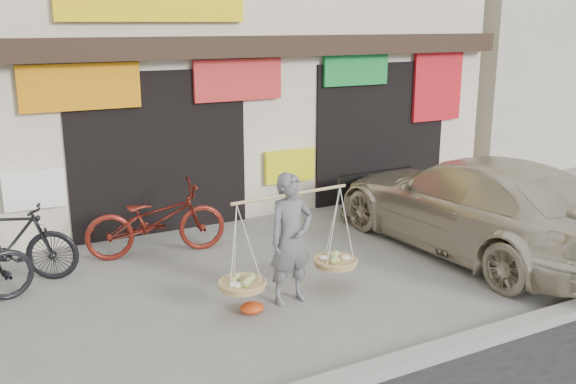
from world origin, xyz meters
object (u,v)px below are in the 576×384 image
bike_2 (156,220)px  suv (474,204)px  bike_1 (9,243)px  street_vendor (291,244)px

bike_2 → suv: 4.86m
bike_2 → bike_1: bearing=100.1°
bike_1 → bike_2: size_ratio=0.87×
street_vendor → suv: street_vendor is taller
bike_1 → suv: 6.76m
street_vendor → suv: 3.42m
bike_1 → bike_2: bearing=-65.2°
street_vendor → suv: bearing=1.8°
suv → bike_2: bearing=-27.9°
street_vendor → bike_1: size_ratio=1.07×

